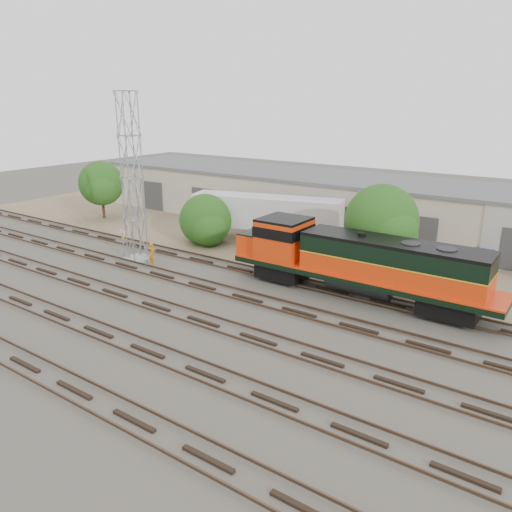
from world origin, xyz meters
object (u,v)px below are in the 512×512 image
Objects in this scene: signal_tower at (132,181)px; semi_trailer at (270,214)px; locomotive at (355,261)px; worker at (152,254)px.

semi_trailer is at bearing 60.85° from signal_tower.
signal_tower reaches higher than locomotive.
signal_tower is at bearing 23.41° from worker.
signal_tower is at bearing -134.56° from semi_trailer.
semi_trailer is (-12.17, 8.05, 0.18)m from locomotive.
locomotive is 9.76× the size of worker.
signal_tower reaches higher than worker.
semi_trailer is (3.92, 11.12, 1.76)m from worker.
semi_trailer is at bearing -76.85° from worker.
worker is 11.92m from semi_trailer.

